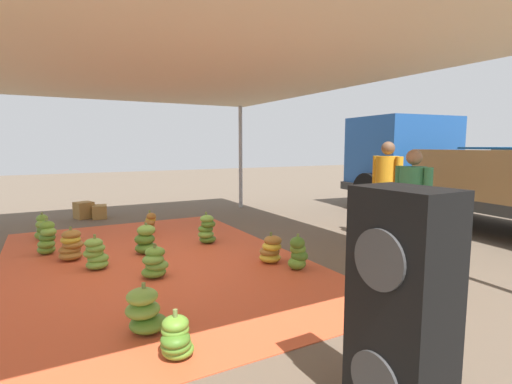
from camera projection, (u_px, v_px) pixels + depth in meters
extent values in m
plane|color=brown|center=(319.00, 238.00, 7.02)|extent=(40.00, 40.00, 0.00)
cube|color=#D1512D|center=(154.00, 261.00, 5.58)|extent=(5.99, 4.01, 0.01)
cylinder|color=#9EA0A5|center=(241.00, 158.00, 10.30)|extent=(0.10, 0.10, 2.71)
cube|color=beige|center=(148.00, 68.00, 5.25)|extent=(8.00, 7.00, 0.06)
ellipsoid|color=#477523|center=(208.00, 239.00, 6.60)|extent=(0.34, 0.34, 0.14)
ellipsoid|color=#6B9E38|center=(206.00, 234.00, 6.56)|extent=(0.38, 0.38, 0.14)
ellipsoid|color=#518428|center=(206.00, 229.00, 6.59)|extent=(0.30, 0.30, 0.14)
ellipsoid|color=#477523|center=(208.00, 224.00, 6.55)|extent=(0.33, 0.33, 0.14)
ellipsoid|color=#75A83D|center=(207.00, 219.00, 6.55)|extent=(0.28, 0.28, 0.14)
cylinder|color=olive|center=(206.00, 215.00, 6.55)|extent=(0.04, 0.04, 0.12)
ellipsoid|color=#60932D|center=(178.00, 349.00, 3.05)|extent=(0.34, 0.34, 0.12)
ellipsoid|color=#518428|center=(176.00, 345.00, 3.01)|extent=(0.34, 0.34, 0.12)
ellipsoid|color=#477523|center=(176.00, 339.00, 2.98)|extent=(0.28, 0.28, 0.12)
ellipsoid|color=#60932D|center=(175.00, 329.00, 3.02)|extent=(0.25, 0.25, 0.12)
ellipsoid|color=#60932D|center=(175.00, 324.00, 3.00)|extent=(0.25, 0.25, 0.12)
cylinder|color=olive|center=(175.00, 317.00, 2.98)|extent=(0.04, 0.04, 0.12)
ellipsoid|color=#6B9E38|center=(97.00, 264.00, 5.22)|extent=(0.41, 0.41, 0.13)
ellipsoid|color=#6B9E38|center=(98.00, 258.00, 5.24)|extent=(0.39, 0.39, 0.13)
ellipsoid|color=#75A83D|center=(93.00, 253.00, 5.23)|extent=(0.31, 0.31, 0.13)
ellipsoid|color=#6B9E38|center=(95.00, 248.00, 5.22)|extent=(0.33, 0.33, 0.13)
ellipsoid|color=#75A83D|center=(94.00, 243.00, 5.21)|extent=(0.34, 0.34, 0.13)
cylinder|color=olive|center=(95.00, 239.00, 5.19)|extent=(0.04, 0.04, 0.12)
ellipsoid|color=#60932D|center=(297.00, 263.00, 5.20)|extent=(0.26, 0.26, 0.17)
ellipsoid|color=#477523|center=(299.00, 256.00, 5.21)|extent=(0.29, 0.29, 0.17)
ellipsoid|color=#60932D|center=(298.00, 249.00, 5.21)|extent=(0.27, 0.27, 0.17)
ellipsoid|color=#477523|center=(297.00, 243.00, 5.15)|extent=(0.29, 0.29, 0.17)
cylinder|color=olive|center=(298.00, 238.00, 5.17)|extent=(0.04, 0.04, 0.12)
ellipsoid|color=#60932D|center=(154.00, 272.00, 4.89)|extent=(0.34, 0.34, 0.14)
ellipsoid|color=#6B9E38|center=(157.00, 265.00, 4.90)|extent=(0.38, 0.38, 0.14)
ellipsoid|color=#6B9E38|center=(153.00, 260.00, 4.87)|extent=(0.38, 0.38, 0.14)
ellipsoid|color=#60932D|center=(155.00, 252.00, 4.93)|extent=(0.28, 0.28, 0.14)
cylinder|color=olive|center=(155.00, 248.00, 4.89)|extent=(0.04, 0.04, 0.12)
ellipsoid|color=gold|center=(270.00, 257.00, 5.52)|extent=(0.44, 0.44, 0.14)
ellipsoid|color=#996628|center=(270.00, 251.00, 5.52)|extent=(0.32, 0.32, 0.14)
ellipsoid|color=gold|center=(272.00, 246.00, 5.49)|extent=(0.37, 0.37, 0.14)
ellipsoid|color=#996628|center=(273.00, 240.00, 5.48)|extent=(0.27, 0.27, 0.14)
cylinder|color=olive|center=(271.00, 236.00, 5.47)|extent=(0.04, 0.04, 0.12)
ellipsoid|color=#518428|center=(146.00, 248.00, 5.97)|extent=(0.45, 0.45, 0.17)
ellipsoid|color=#518428|center=(145.00, 239.00, 5.96)|extent=(0.42, 0.42, 0.17)
ellipsoid|color=#75A83D|center=(146.00, 230.00, 5.94)|extent=(0.37, 0.37, 0.17)
cylinder|color=olive|center=(146.00, 227.00, 5.92)|extent=(0.04, 0.04, 0.12)
ellipsoid|color=#518428|center=(149.00, 323.00, 3.47)|extent=(0.45, 0.45, 0.14)
ellipsoid|color=#6B9E38|center=(143.00, 310.00, 3.45)|extent=(0.43, 0.43, 0.14)
ellipsoid|color=#75A83D|center=(142.00, 296.00, 3.43)|extent=(0.39, 0.39, 0.14)
cylinder|color=olive|center=(144.00, 289.00, 3.44)|extent=(0.04, 0.04, 0.12)
ellipsoid|color=#60932D|center=(46.00, 249.00, 5.93)|extent=(0.26, 0.26, 0.15)
ellipsoid|color=#60932D|center=(46.00, 244.00, 5.88)|extent=(0.29, 0.29, 0.15)
ellipsoid|color=#477523|center=(47.00, 238.00, 5.90)|extent=(0.27, 0.27, 0.15)
ellipsoid|color=#75A83D|center=(49.00, 232.00, 5.87)|extent=(0.31, 0.31, 0.15)
ellipsoid|color=#60932D|center=(47.00, 226.00, 5.89)|extent=(0.29, 0.29, 0.15)
cylinder|color=olive|center=(46.00, 222.00, 5.87)|extent=(0.04, 0.04, 0.12)
ellipsoid|color=#996628|center=(71.00, 255.00, 5.63)|extent=(0.39, 0.39, 0.14)
ellipsoid|color=#996628|center=(70.00, 250.00, 5.65)|extent=(0.40, 0.40, 0.14)
ellipsoid|color=#996628|center=(73.00, 244.00, 5.65)|extent=(0.41, 0.41, 0.14)
ellipsoid|color=gold|center=(71.00, 240.00, 5.63)|extent=(0.36, 0.36, 0.14)
ellipsoid|color=#996628|center=(71.00, 234.00, 5.62)|extent=(0.32, 0.32, 0.14)
cylinder|color=olive|center=(71.00, 231.00, 5.60)|extent=(0.04, 0.04, 0.12)
ellipsoid|color=#60932D|center=(42.00, 235.00, 6.84)|extent=(0.30, 0.30, 0.16)
ellipsoid|color=#518428|center=(44.00, 230.00, 6.84)|extent=(0.25, 0.25, 0.16)
ellipsoid|color=#75A83D|center=(42.00, 225.00, 6.82)|extent=(0.23, 0.23, 0.16)
ellipsoid|color=#6B9E38|center=(42.00, 219.00, 6.86)|extent=(0.27, 0.27, 0.16)
cylinder|color=olive|center=(42.00, 216.00, 6.83)|extent=(0.04, 0.04, 0.12)
ellipsoid|color=gold|center=(149.00, 229.00, 7.40)|extent=(0.31, 0.31, 0.14)
ellipsoid|color=#996628|center=(149.00, 226.00, 7.41)|extent=(0.28, 0.28, 0.14)
ellipsoid|color=#996628|center=(150.00, 223.00, 7.38)|extent=(0.25, 0.25, 0.14)
ellipsoid|color=gold|center=(151.00, 219.00, 7.41)|extent=(0.27, 0.27, 0.14)
ellipsoid|color=#996628|center=(151.00, 216.00, 7.37)|extent=(0.25, 0.25, 0.14)
cylinder|color=olive|center=(150.00, 213.00, 7.36)|extent=(0.04, 0.04, 0.12)
cube|color=#2D2D2D|center=(486.00, 198.00, 7.90)|extent=(6.97, 3.19, 0.20)
cube|color=#1E4C93|center=(402.00, 150.00, 10.01)|extent=(2.12, 2.46, 1.70)
cube|color=#232D38|center=(378.00, 138.00, 10.85)|extent=(0.24, 1.96, 0.75)
cube|color=olive|center=(511.00, 178.00, 6.21)|extent=(4.16, 0.54, 0.90)
cylinder|color=black|center=(369.00, 193.00, 9.59)|extent=(1.02, 0.39, 1.00)
cylinder|color=black|center=(436.00, 189.00, 10.45)|extent=(1.02, 0.39, 1.00)
cylinder|color=#337A4C|center=(381.00, 215.00, 6.91)|extent=(0.16, 0.16, 0.85)
cylinder|color=#337A4C|center=(390.00, 217.00, 6.74)|extent=(0.16, 0.16, 0.85)
cylinder|color=orange|center=(387.00, 174.00, 6.73)|extent=(0.39, 0.39, 0.64)
cylinder|color=orange|center=(376.00, 172.00, 6.95)|extent=(0.12, 0.12, 0.57)
cylinder|color=orange|center=(399.00, 173.00, 6.50)|extent=(0.12, 0.12, 0.57)
sphere|color=brown|center=(388.00, 148.00, 6.68)|extent=(0.23, 0.23, 0.23)
cylinder|color=orange|center=(405.00, 236.00, 5.49)|extent=(0.15, 0.15, 0.79)
cylinder|color=orange|center=(416.00, 238.00, 5.33)|extent=(0.15, 0.15, 0.79)
cylinder|color=#337A4C|center=(413.00, 188.00, 5.33)|extent=(0.36, 0.36, 0.60)
cylinder|color=#337A4C|center=(399.00, 184.00, 5.53)|extent=(0.12, 0.12, 0.53)
cylinder|color=#337A4C|center=(428.00, 187.00, 5.11)|extent=(0.12, 0.12, 0.53)
sphere|color=#936B4C|center=(414.00, 157.00, 5.27)|extent=(0.22, 0.22, 0.22)
cube|color=black|center=(398.00, 372.00, 2.30)|extent=(0.56, 0.40, 0.66)
cylinder|color=#383838|center=(374.00, 382.00, 2.20)|extent=(0.35, 0.03, 0.35)
cube|color=black|center=(404.00, 255.00, 2.21)|extent=(0.56, 0.40, 0.78)
cylinder|color=#383838|center=(379.00, 260.00, 2.12)|extent=(0.35, 0.03, 0.35)
cube|color=olive|center=(100.00, 212.00, 8.89)|extent=(0.46, 0.36, 0.30)
cube|color=olive|center=(84.00, 210.00, 8.88)|extent=(0.45, 0.46, 0.38)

